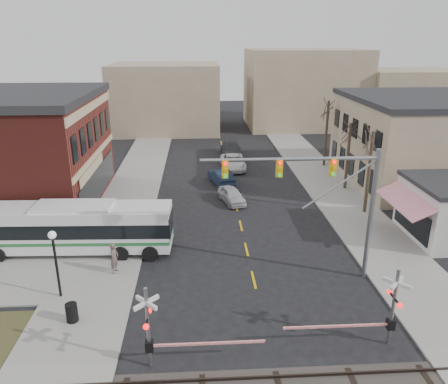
{
  "coord_description": "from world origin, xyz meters",
  "views": [
    {
      "loc": [
        -3.17,
        -20.82,
        13.82
      ],
      "look_at": [
        -1.42,
        8.08,
        3.5
      ],
      "focal_mm": 35.0,
      "sensor_mm": 36.0,
      "label": 1
    }
  ],
  "objects_px": {
    "transit_bus": "(76,227)",
    "rr_crossing_west": "(158,329)",
    "pedestrian_near": "(114,258)",
    "car_d": "(231,150)",
    "car_b": "(221,177)",
    "traffic_signal_mast": "(327,189)",
    "trash_bin": "(72,312)",
    "pedestrian_far": "(92,236)",
    "car_a": "(232,195)",
    "car_c": "(233,162)",
    "rr_crossing_east": "(384,309)",
    "street_lamp": "(54,250)"
  },
  "relations": [
    {
      "from": "transit_bus",
      "to": "rr_crossing_west",
      "type": "distance_m",
      "value": 12.99
    },
    {
      "from": "pedestrian_near",
      "to": "rr_crossing_west",
      "type": "bearing_deg",
      "value": -145.12
    },
    {
      "from": "car_d",
      "to": "car_b",
      "type": "bearing_deg",
      "value": -101.58
    },
    {
      "from": "transit_bus",
      "to": "pedestrian_near",
      "type": "distance_m",
      "value": 4.38
    },
    {
      "from": "traffic_signal_mast",
      "to": "car_b",
      "type": "relative_size",
      "value": 2.23
    },
    {
      "from": "trash_bin",
      "to": "pedestrian_far",
      "type": "distance_m",
      "value": 8.44
    },
    {
      "from": "car_a",
      "to": "car_c",
      "type": "relative_size",
      "value": 0.71
    },
    {
      "from": "car_b",
      "to": "traffic_signal_mast",
      "type": "bearing_deg",
      "value": 90.32
    },
    {
      "from": "car_d",
      "to": "pedestrian_far",
      "type": "xyz_separation_m",
      "value": [
        -11.38,
        -23.9,
        0.13
      ]
    },
    {
      "from": "transit_bus",
      "to": "rr_crossing_east",
      "type": "relative_size",
      "value": 2.29
    },
    {
      "from": "rr_crossing_east",
      "to": "car_b",
      "type": "bearing_deg",
      "value": 104.33
    },
    {
      "from": "traffic_signal_mast",
      "to": "car_b",
      "type": "bearing_deg",
      "value": 105.27
    },
    {
      "from": "rr_crossing_west",
      "to": "pedestrian_far",
      "type": "bearing_deg",
      "value": 114.94
    },
    {
      "from": "trash_bin",
      "to": "pedestrian_near",
      "type": "bearing_deg",
      "value": 74.55
    },
    {
      "from": "street_lamp",
      "to": "trash_bin",
      "type": "xyz_separation_m",
      "value": [
        1.28,
        -2.36,
        -2.38
      ]
    },
    {
      "from": "pedestrian_far",
      "to": "car_b",
      "type": "bearing_deg",
      "value": 30.57
    },
    {
      "from": "car_a",
      "to": "car_b",
      "type": "distance_m",
      "value": 5.24
    },
    {
      "from": "car_a",
      "to": "car_c",
      "type": "xyz_separation_m",
      "value": [
        0.94,
        10.4,
        0.1
      ]
    },
    {
      "from": "street_lamp",
      "to": "car_a",
      "type": "xyz_separation_m",
      "value": [
        10.72,
        14.34,
        -2.32
      ]
    },
    {
      "from": "car_d",
      "to": "pedestrian_near",
      "type": "distance_m",
      "value": 28.99
    },
    {
      "from": "rr_crossing_east",
      "to": "car_b",
      "type": "xyz_separation_m",
      "value": [
        -6.24,
        24.44,
        -1.23
      ]
    },
    {
      "from": "car_a",
      "to": "traffic_signal_mast",
      "type": "bearing_deg",
      "value": -87.82
    },
    {
      "from": "car_a",
      "to": "car_b",
      "type": "bearing_deg",
      "value": 81.23
    },
    {
      "from": "traffic_signal_mast",
      "to": "pedestrian_near",
      "type": "distance_m",
      "value": 13.33
    },
    {
      "from": "car_d",
      "to": "car_c",
      "type": "bearing_deg",
      "value": -93.99
    },
    {
      "from": "transit_bus",
      "to": "trash_bin",
      "type": "bearing_deg",
      "value": -77.95
    },
    {
      "from": "car_c",
      "to": "pedestrian_near",
      "type": "relative_size",
      "value": 2.81
    },
    {
      "from": "traffic_signal_mast",
      "to": "car_c",
      "type": "bearing_deg",
      "value": 98.19
    },
    {
      "from": "rr_crossing_east",
      "to": "car_d",
      "type": "height_order",
      "value": "rr_crossing_east"
    },
    {
      "from": "rr_crossing_east",
      "to": "trash_bin",
      "type": "xyz_separation_m",
      "value": [
        -15.02,
        2.54,
        -1.35
      ]
    },
    {
      "from": "rr_crossing_west",
      "to": "car_c",
      "type": "relative_size",
      "value": 1.02
    },
    {
      "from": "rr_crossing_east",
      "to": "car_c",
      "type": "distance_m",
      "value": 30.02
    },
    {
      "from": "trash_bin",
      "to": "pedestrian_far",
      "type": "xyz_separation_m",
      "value": [
        -0.78,
        8.4,
        0.35
      ]
    },
    {
      "from": "car_a",
      "to": "pedestrian_far",
      "type": "distance_m",
      "value": 13.17
    },
    {
      "from": "car_a",
      "to": "pedestrian_far",
      "type": "height_order",
      "value": "pedestrian_far"
    },
    {
      "from": "transit_bus",
      "to": "trash_bin",
      "type": "xyz_separation_m",
      "value": [
        1.69,
        -7.92,
        -1.23
      ]
    },
    {
      "from": "trash_bin",
      "to": "car_b",
      "type": "height_order",
      "value": "car_b"
    },
    {
      "from": "car_a",
      "to": "car_d",
      "type": "relative_size",
      "value": 0.68
    },
    {
      "from": "street_lamp",
      "to": "car_b",
      "type": "distance_m",
      "value": 22.09
    },
    {
      "from": "street_lamp",
      "to": "rr_crossing_east",
      "type": "bearing_deg",
      "value": -16.73
    },
    {
      "from": "rr_crossing_west",
      "to": "street_lamp",
      "type": "xyz_separation_m",
      "value": [
        -5.98,
        5.75,
        1.02
      ]
    },
    {
      "from": "car_a",
      "to": "rr_crossing_east",
      "type": "bearing_deg",
      "value": -89.95
    },
    {
      "from": "transit_bus",
      "to": "pedestrian_far",
      "type": "xyz_separation_m",
      "value": [
        0.91,
        0.49,
        -0.88
      ]
    },
    {
      "from": "transit_bus",
      "to": "pedestrian_far",
      "type": "relative_size",
      "value": 7.59
    },
    {
      "from": "street_lamp",
      "to": "car_c",
      "type": "relative_size",
      "value": 0.72
    },
    {
      "from": "rr_crossing_west",
      "to": "car_c",
      "type": "distance_m",
      "value": 31.04
    },
    {
      "from": "car_b",
      "to": "car_d",
      "type": "height_order",
      "value": "car_d"
    },
    {
      "from": "traffic_signal_mast",
      "to": "transit_bus",
      "type": "bearing_deg",
      "value": 164.41
    },
    {
      "from": "street_lamp",
      "to": "car_c",
      "type": "distance_m",
      "value": 27.44
    },
    {
      "from": "car_c",
      "to": "pedestrian_far",
      "type": "relative_size",
      "value": 3.27
    }
  ]
}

